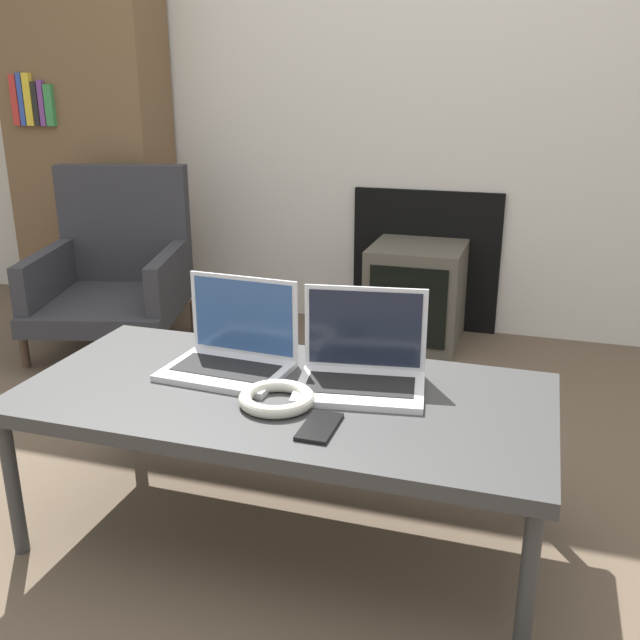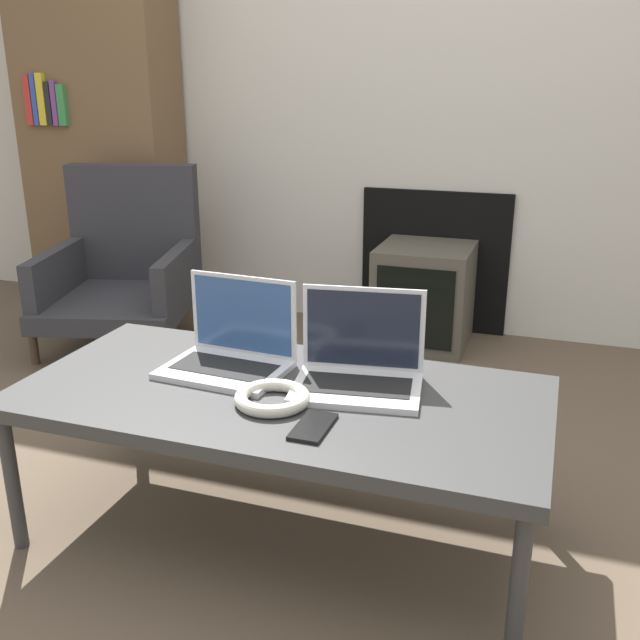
{
  "view_description": "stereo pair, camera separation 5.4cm",
  "coord_description": "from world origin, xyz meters",
  "px_view_note": "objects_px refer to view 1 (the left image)",
  "views": [
    {
      "loc": [
        0.57,
        -1.36,
        1.13
      ],
      "look_at": [
        0.0,
        0.44,
        0.49
      ],
      "focal_mm": 40.0,
      "sensor_mm": 36.0,
      "label": 1
    },
    {
      "loc": [
        0.62,
        -1.35,
        1.13
      ],
      "look_at": [
        0.0,
        0.44,
        0.49
      ],
      "focal_mm": 40.0,
      "sensor_mm": 36.0,
      "label": 2
    }
  ],
  "objects_px": {
    "tv": "(416,294)",
    "armchair": "(117,266)",
    "phone": "(319,427)",
    "headphones": "(277,398)",
    "laptop_left": "(233,350)",
    "laptop_right": "(362,365)"
  },
  "relations": [
    {
      "from": "tv",
      "to": "phone",
      "type": "bearing_deg",
      "value": -87.23
    },
    {
      "from": "laptop_right",
      "to": "headphones",
      "type": "relative_size",
      "value": 1.9
    },
    {
      "from": "laptop_left",
      "to": "phone",
      "type": "bearing_deg",
      "value": -35.56
    },
    {
      "from": "phone",
      "to": "tv",
      "type": "height_order",
      "value": "tv"
    },
    {
      "from": "tv",
      "to": "armchair",
      "type": "relative_size",
      "value": 0.55
    },
    {
      "from": "laptop_left",
      "to": "laptop_right",
      "type": "height_order",
      "value": "same"
    },
    {
      "from": "phone",
      "to": "laptop_right",
      "type": "bearing_deg",
      "value": 83.65
    },
    {
      "from": "laptop_right",
      "to": "phone",
      "type": "height_order",
      "value": "laptop_right"
    },
    {
      "from": "phone",
      "to": "armchair",
      "type": "distance_m",
      "value": 1.89
    },
    {
      "from": "headphones",
      "to": "armchair",
      "type": "xyz_separation_m",
      "value": [
        -1.22,
        1.23,
        -0.07
      ]
    },
    {
      "from": "headphones",
      "to": "phone",
      "type": "bearing_deg",
      "value": -33.0
    },
    {
      "from": "tv",
      "to": "armchair",
      "type": "bearing_deg",
      "value": -163.16
    },
    {
      "from": "tv",
      "to": "armchair",
      "type": "height_order",
      "value": "armchair"
    },
    {
      "from": "headphones",
      "to": "armchair",
      "type": "distance_m",
      "value": 1.74
    },
    {
      "from": "laptop_right",
      "to": "armchair",
      "type": "distance_m",
      "value": 1.74
    },
    {
      "from": "laptop_right",
      "to": "armchair",
      "type": "relative_size",
      "value": 0.42
    },
    {
      "from": "headphones",
      "to": "tv",
      "type": "xyz_separation_m",
      "value": [
        0.05,
        1.61,
        -0.2
      ]
    },
    {
      "from": "headphones",
      "to": "phone",
      "type": "distance_m",
      "value": 0.16
    },
    {
      "from": "laptop_left",
      "to": "armchair",
      "type": "bearing_deg",
      "value": 138.06
    },
    {
      "from": "laptop_right",
      "to": "armchair",
      "type": "xyz_separation_m",
      "value": [
        -1.39,
        1.05,
        -0.11
      ]
    },
    {
      "from": "laptop_left",
      "to": "headphones",
      "type": "relative_size",
      "value": 1.8
    },
    {
      "from": "laptop_left",
      "to": "headphones",
      "type": "bearing_deg",
      "value": -39.31
    }
  ]
}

